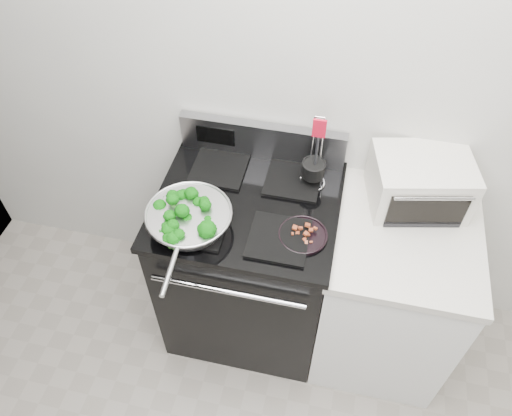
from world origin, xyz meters
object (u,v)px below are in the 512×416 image
(bacon_plate, at_px, (303,233))
(toaster_oven, at_px, (420,182))
(skillet, at_px, (189,218))
(utensil_holder, at_px, (313,172))
(gas_range, at_px, (249,264))

(bacon_plate, height_order, toaster_oven, toaster_oven)
(skillet, height_order, utensil_holder, utensil_holder)
(gas_range, relative_size, bacon_plate, 5.63)
(skillet, relative_size, toaster_oven, 1.24)
(gas_range, bearing_deg, skillet, -136.34)
(bacon_plate, height_order, utensil_holder, utensil_holder)
(gas_range, relative_size, utensil_holder, 3.09)
(bacon_plate, bearing_deg, utensil_holder, 91.45)
(skillet, distance_m, bacon_plate, 0.46)
(toaster_oven, bearing_deg, utensil_holder, 170.39)
(gas_range, distance_m, utensil_holder, 0.61)
(gas_range, relative_size, toaster_oven, 2.50)
(skillet, bearing_deg, bacon_plate, 2.96)
(skillet, xyz_separation_m, utensil_holder, (0.45, 0.36, 0.01))
(gas_range, bearing_deg, bacon_plate, -27.27)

